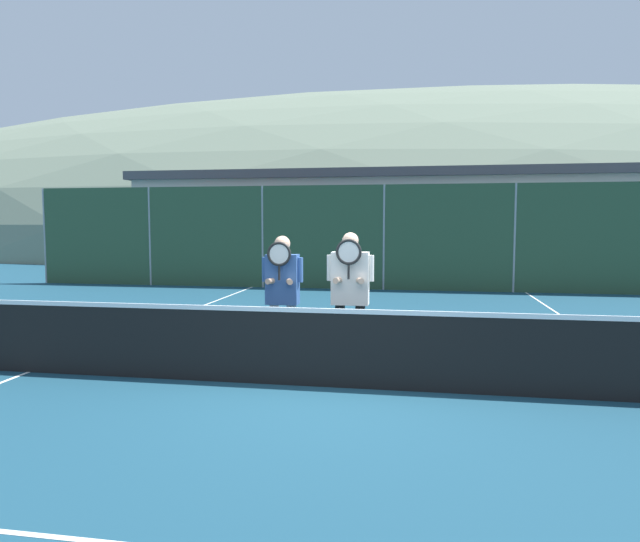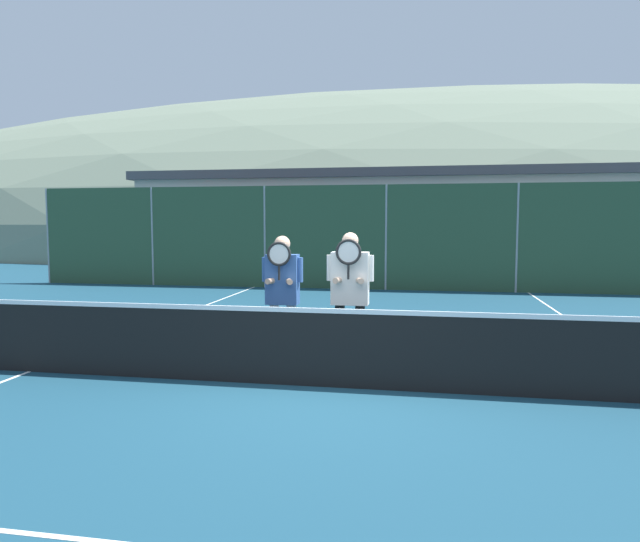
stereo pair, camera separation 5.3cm
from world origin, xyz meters
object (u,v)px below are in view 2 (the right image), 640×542
at_px(car_left_of_center, 358,254).
at_px(player_leftmost, 282,289).
at_px(player_center_left, 350,288).
at_px(car_center, 513,254).
at_px(car_far_left, 216,253).

bearing_deg(car_left_of_center, player_leftmost, -88.54).
xyz_separation_m(player_center_left, car_center, (3.81, 11.94, -0.15)).
bearing_deg(player_center_left, car_left_of_center, 95.94).
relative_size(player_leftmost, player_center_left, 0.97).
bearing_deg(car_left_of_center, player_center_left, -84.06).
distance_m(car_far_left, car_center, 10.20).
distance_m(player_leftmost, car_left_of_center, 11.73).
relative_size(car_far_left, car_center, 1.07).
xyz_separation_m(car_left_of_center, car_center, (5.03, 0.17, 0.03)).
xyz_separation_m(player_center_left, car_far_left, (-6.39, 12.07, -0.22)).
relative_size(player_leftmost, car_center, 0.44).
relative_size(car_far_left, car_left_of_center, 0.98).
distance_m(player_leftmost, car_far_left, 13.21).
height_order(player_leftmost, car_center, car_center).
xyz_separation_m(player_leftmost, car_left_of_center, (-0.30, 11.72, -0.15)).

